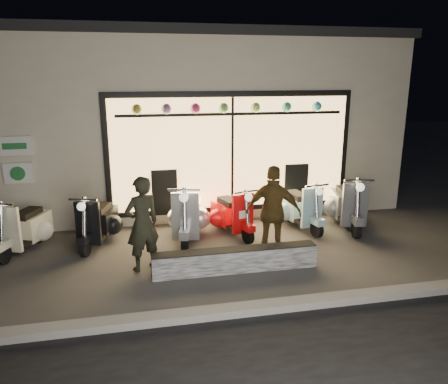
% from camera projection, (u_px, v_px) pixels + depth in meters
% --- Properties ---
extents(ground, '(40.00, 40.00, 0.00)m').
position_uv_depth(ground, '(213.00, 257.00, 7.95)').
color(ground, '#383533').
rests_on(ground, ground).
extents(kerb, '(40.00, 0.25, 0.12)m').
position_uv_depth(kerb, '(239.00, 310.00, 6.04)').
color(kerb, slate).
rests_on(kerb, ground).
extents(shop_building, '(10.20, 6.23, 4.20)m').
position_uv_depth(shop_building, '(180.00, 116.00, 12.10)').
color(shop_building, beige).
rests_on(shop_building, ground).
extents(graffiti_barrier, '(2.79, 0.28, 0.40)m').
position_uv_depth(graffiti_barrier, '(235.00, 260.00, 7.33)').
color(graffiti_barrier, black).
rests_on(graffiti_barrier, ground).
extents(scooter_silver, '(0.73, 1.64, 1.16)m').
position_uv_depth(scooter_silver, '(188.00, 215.00, 8.82)').
color(scooter_silver, black).
rests_on(scooter_silver, ground).
extents(scooter_red, '(0.71, 1.42, 1.01)m').
position_uv_depth(scooter_red, '(230.00, 213.00, 9.11)').
color(scooter_red, black).
rests_on(scooter_red, ground).
extents(scooter_black, '(0.75, 1.44, 1.03)m').
position_uv_depth(scooter_black, '(100.00, 222.00, 8.58)').
color(scooter_black, black).
rests_on(scooter_black, ground).
extents(scooter_cream, '(0.82, 1.44, 1.04)m').
position_uv_depth(scooter_cream, '(27.00, 227.00, 8.27)').
color(scooter_cream, black).
rests_on(scooter_cream, ground).
extents(scooter_blue, '(0.64, 1.47, 1.05)m').
position_uv_depth(scooter_blue, '(298.00, 207.00, 9.48)').
color(scooter_blue, black).
rests_on(scooter_blue, ground).
extents(scooter_grey, '(0.73, 1.63, 1.15)m').
position_uv_depth(scooter_grey, '(346.00, 204.00, 9.56)').
color(scooter_grey, black).
rests_on(scooter_grey, ground).
extents(man, '(0.70, 0.60, 1.63)m').
position_uv_depth(man, '(142.00, 224.00, 7.26)').
color(man, black).
rests_on(man, ground).
extents(woman, '(1.07, 0.79, 1.68)m').
position_uv_depth(woman, '(274.00, 212.00, 7.77)').
color(woman, brown).
rests_on(woman, ground).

